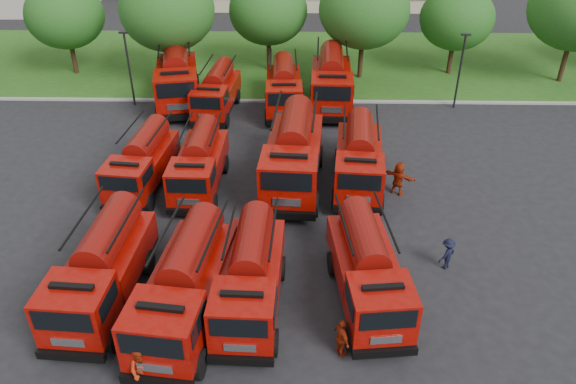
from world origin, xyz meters
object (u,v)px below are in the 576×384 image
object	(u,v)px
fire_truck_2	(250,276)
fire_truck_11	(331,80)
fire_truck_8	(177,78)
firefighter_2	(340,354)
firefighter_3	(445,267)
fire_truck_6	(293,153)
firefighter_4	(136,239)
fire_truck_1	(185,285)
fire_truck_0	(102,268)
fire_truck_7	(359,158)
firefighter_5	(397,193)
fire_truck_4	(142,162)
fire_truck_3	(367,270)
fire_truck_9	(217,92)
fire_truck_5	(199,163)
fire_truck_10	(284,88)

from	to	relation	value
fire_truck_2	fire_truck_11	bearing A→B (deg)	80.54
fire_truck_8	firefighter_2	distance (m)	24.52
firefighter_2	firefighter_3	world-z (taller)	firefighter_2
fire_truck_6	firefighter_4	distance (m)	9.02
fire_truck_8	fire_truck_11	world-z (taller)	fire_truck_8
fire_truck_1	fire_truck_8	size ratio (longest dim) A/B	0.90
fire_truck_0	fire_truck_7	xyz separation A→B (m)	(10.77, 9.07, -0.03)
fire_truck_6	firefighter_3	world-z (taller)	fire_truck_6
firefighter_4	firefighter_5	distance (m)	13.35
firefighter_4	fire_truck_6	bearing A→B (deg)	-119.64
fire_truck_4	fire_truck_2	bearing A→B (deg)	-48.39
fire_truck_7	firefighter_2	world-z (taller)	fire_truck_7
fire_truck_2	fire_truck_6	world-z (taller)	fire_truck_6
fire_truck_0	firefighter_2	world-z (taller)	fire_truck_0
fire_truck_4	fire_truck_7	xyz separation A→B (m)	(11.30, 0.39, 0.13)
fire_truck_0	fire_truck_2	distance (m)	5.80
fire_truck_3	fire_truck_8	size ratio (longest dim) A/B	0.83
fire_truck_2	firefighter_2	distance (m)	4.47
fire_truck_8	fire_truck_9	bearing A→B (deg)	-38.60
fire_truck_2	fire_truck_5	bearing A→B (deg)	112.67
fire_truck_8	firefighter_4	distance (m)	15.79
fire_truck_5	firefighter_5	distance (m)	10.41
fire_truck_1	fire_truck_5	bearing A→B (deg)	102.73
firefighter_5	fire_truck_8	bearing A→B (deg)	-7.36
fire_truck_2	firefighter_4	bearing A→B (deg)	145.54
firefighter_3	fire_truck_10	bearing A→B (deg)	-106.98
fire_truck_3	firefighter_2	world-z (taller)	fire_truck_3
fire_truck_5	fire_truck_1	bearing A→B (deg)	-82.72
fire_truck_11	firefighter_3	distance (m)	17.82
firefighter_2	firefighter_4	distance (m)	11.29
fire_truck_1	firefighter_5	bearing A→B (deg)	51.34
fire_truck_1	fire_truck_2	size ratio (longest dim) A/B	1.11
fire_truck_5	fire_truck_7	bearing A→B (deg)	4.84
fire_truck_1	fire_truck_4	world-z (taller)	fire_truck_1
fire_truck_5	firefighter_4	world-z (taller)	fire_truck_5
firefighter_3	firefighter_5	bearing A→B (deg)	-119.47
firefighter_3	firefighter_5	world-z (taller)	firefighter_5
firefighter_5	firefighter_4	bearing A→B (deg)	51.22
firefighter_4	firefighter_3	bearing A→B (deg)	-161.65
fire_truck_5	fire_truck_3	bearing A→B (deg)	-45.26
fire_truck_10	fire_truck_3	bearing A→B (deg)	-80.64
fire_truck_7	fire_truck_11	bearing A→B (deg)	100.40
fire_truck_0	fire_truck_6	bearing A→B (deg)	54.65
fire_truck_9	firefighter_4	world-z (taller)	fire_truck_9
firefighter_2	firefighter_5	world-z (taller)	firefighter_5
fire_truck_2	fire_truck_9	distance (m)	18.70
fire_truck_3	fire_truck_4	bearing A→B (deg)	135.84
fire_truck_9	fire_truck_11	xyz separation A→B (m)	(7.64, 1.33, 0.31)
fire_truck_4	fire_truck_0	bearing A→B (deg)	-80.26
firefighter_3	fire_truck_1	bearing A→B (deg)	-24.37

